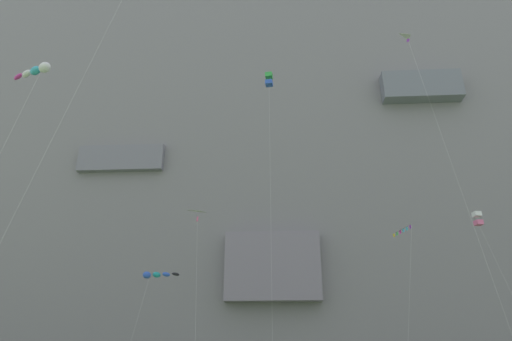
% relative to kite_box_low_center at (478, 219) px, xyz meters
% --- Properties ---
extents(cliff_face, '(180.00, 27.53, 72.77)m').
position_rel_kite_box_low_center_xyz_m(cliff_face, '(-21.52, 33.53, 19.81)').
color(cliff_face, gray).
rests_on(cliff_face, ground).
extents(kite_box_low_center, '(3.11, 2.98, 17.30)m').
position_rel_kite_box_low_center_xyz_m(kite_box_low_center, '(0.00, 0.00, 0.00)').
color(kite_box_low_center, white).
rests_on(kite_box_low_center, ground).
extents(kite_windsock_upper_mid, '(4.45, 5.20, 24.78)m').
position_rel_kite_box_low_center_xyz_m(kite_windsock_upper_mid, '(-39.19, -17.05, 7.58)').
color(kite_windsock_upper_mid, white).
rests_on(kite_windsock_upper_mid, ground).
extents(kite_delta_upper_left, '(3.27, 3.71, 31.11)m').
position_rel_kite_box_low_center_xyz_m(kite_delta_upper_left, '(-7.41, -11.13, 12.21)').
color(kite_delta_upper_left, white).
rests_on(kite_delta_upper_left, ground).
extents(kite_banner_mid_right, '(3.41, 6.66, 16.23)m').
position_rel_kite_box_low_center_xyz_m(kite_banner_mid_right, '(-7.44, 1.73, -2.13)').
color(kite_banner_mid_right, black).
rests_on(kite_banner_mid_right, ground).
extents(kite_windsock_front_field, '(4.00, 6.48, 12.67)m').
position_rel_kite_box_low_center_xyz_m(kite_windsock_front_field, '(-34.48, 5.18, -4.37)').
color(kite_windsock_front_field, blue).
rests_on(kite_windsock_front_field, ground).
extents(kite_box_low_left, '(0.86, 1.82, 32.28)m').
position_rel_kite_box_low_center_xyz_m(kite_box_low_left, '(-21.13, -4.29, 14.84)').
color(kite_box_low_left, green).
rests_on(kite_box_low_left, ground).
extents(kite_delta_high_left, '(2.35, 5.44, 16.84)m').
position_rel_kite_box_low_center_xyz_m(kite_delta_high_left, '(-28.45, -2.19, -0.10)').
color(kite_delta_high_left, white).
rests_on(kite_delta_high_left, ground).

